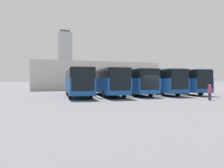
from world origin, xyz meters
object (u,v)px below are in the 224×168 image
(bus_0, at_px, (178,81))
(bus_1, at_px, (156,81))
(bus_2, at_px, (132,81))
(bus_4, at_px, (78,81))
(pedestrian, at_px, (210,92))
(bus_3, at_px, (107,81))

(bus_0, height_order, bus_1, same)
(bus_2, relative_size, bus_4, 1.00)
(bus_2, relative_size, pedestrian, 8.13)
(bus_0, distance_m, bus_2, 7.45)
(bus_0, xyz_separation_m, bus_3, (11.18, 0.70, 0.00))
(bus_1, xyz_separation_m, bus_3, (7.45, 0.48, 0.00))
(bus_4, height_order, pedestrian, bus_4)
(bus_1, height_order, pedestrian, bus_1)
(bus_1, relative_size, bus_3, 1.00)
(bus_0, relative_size, bus_3, 1.00)
(pedestrian, bearing_deg, bus_0, 57.81)
(bus_4, bearing_deg, pedestrian, 144.86)
(bus_3, height_order, pedestrian, bus_3)
(bus_0, xyz_separation_m, pedestrian, (3.59, 10.09, -1.05))
(bus_0, distance_m, pedestrian, 10.76)
(bus_1, relative_size, bus_4, 1.00)
(bus_4, xyz_separation_m, pedestrian, (-11.31, 9.65, -1.05))
(bus_3, distance_m, bus_4, 3.73)
(bus_1, height_order, bus_4, same)
(bus_3, relative_size, bus_4, 1.00)
(bus_0, xyz_separation_m, bus_4, (14.90, 0.44, 0.00))
(bus_3, distance_m, pedestrian, 12.12)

